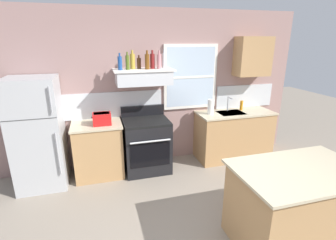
% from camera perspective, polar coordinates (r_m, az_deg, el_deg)
% --- Properties ---
extents(back_wall, '(5.40, 0.11, 2.70)m').
position_cam_1_polar(back_wall, '(4.54, -2.56, 6.95)').
color(back_wall, gray).
rests_on(back_wall, ground_plane).
extents(refrigerator, '(0.70, 0.72, 1.69)m').
position_cam_1_polar(refrigerator, '(4.28, -27.21, -2.77)').
color(refrigerator, '#B7BABC').
rests_on(refrigerator, ground_plane).
extents(counter_left_of_stove, '(0.79, 0.63, 0.91)m').
position_cam_1_polar(counter_left_of_stove, '(4.38, -15.36, -6.43)').
color(counter_left_of_stove, tan).
rests_on(counter_left_of_stove, ground_plane).
extents(toaster, '(0.30, 0.20, 0.19)m').
position_cam_1_polar(toaster, '(4.12, -14.66, 0.30)').
color(toaster, red).
rests_on(toaster, counter_left_of_stove).
extents(stove_range, '(0.76, 0.69, 1.09)m').
position_cam_1_polar(stove_range, '(4.40, -4.88, -5.56)').
color(stove_range, black).
rests_on(stove_range, ground_plane).
extents(range_hood_shelf, '(0.96, 0.52, 0.24)m').
position_cam_1_polar(range_hood_shelf, '(4.18, -5.56, 9.71)').
color(range_hood_shelf, silver).
extents(bottle_blue_liqueur, '(0.07, 0.07, 0.26)m').
position_cam_1_polar(bottle_blue_liqueur, '(4.06, -10.77, 12.52)').
color(bottle_blue_liqueur, '#1E478C').
rests_on(bottle_blue_liqueur, range_hood_shelf).
extents(bottle_olive_oil_square, '(0.06, 0.06, 0.27)m').
position_cam_1_polar(bottle_olive_oil_square, '(4.08, -9.12, 12.72)').
color(bottle_olive_oil_square, '#4C601E').
rests_on(bottle_olive_oil_square, range_hood_shelf).
extents(bottle_champagne_gold_foil, '(0.08, 0.08, 0.29)m').
position_cam_1_polar(bottle_champagne_gold_foil, '(4.18, -7.99, 13.01)').
color(bottle_champagne_gold_foil, '#B29333').
rests_on(bottle_champagne_gold_foil, range_hood_shelf).
extents(bottle_brown_stout, '(0.06, 0.06, 0.22)m').
position_cam_1_polar(bottle_brown_stout, '(4.17, -6.55, 12.61)').
color(bottle_brown_stout, '#381E0F').
rests_on(bottle_brown_stout, range_hood_shelf).
extents(bottle_amber_wine, '(0.07, 0.07, 0.29)m').
position_cam_1_polar(bottle_amber_wine, '(4.11, -4.72, 13.03)').
color(bottle_amber_wine, brown).
rests_on(bottle_amber_wine, range_hood_shelf).
extents(bottle_red_label_wine, '(0.07, 0.07, 0.29)m').
position_cam_1_polar(bottle_red_label_wine, '(4.18, -3.53, 13.14)').
color(bottle_red_label_wine, maroon).
rests_on(bottle_red_label_wine, range_hood_shelf).
extents(bottle_rose_pink, '(0.07, 0.07, 0.29)m').
position_cam_1_polar(bottle_rose_pink, '(4.16, -1.99, 13.12)').
color(bottle_rose_pink, '#C67F84').
rests_on(bottle_rose_pink, range_hood_shelf).
extents(bottle_clear_tall, '(0.06, 0.06, 0.30)m').
position_cam_1_polar(bottle_clear_tall, '(4.27, -0.90, 13.28)').
color(bottle_clear_tall, silver).
rests_on(bottle_clear_tall, range_hood_shelf).
extents(counter_right_with_sink, '(1.43, 0.63, 0.91)m').
position_cam_1_polar(counter_right_with_sink, '(5.01, 14.50, -3.22)').
color(counter_right_with_sink, tan).
rests_on(counter_right_with_sink, ground_plane).
extents(sink_faucet, '(0.03, 0.17, 0.28)m').
position_cam_1_polar(sink_faucet, '(4.86, 13.48, 3.97)').
color(sink_faucet, silver).
rests_on(sink_faucet, counter_right_with_sink).
extents(paper_towel_roll, '(0.11, 0.11, 0.27)m').
position_cam_1_polar(paper_towel_roll, '(4.60, 9.59, 2.94)').
color(paper_towel_roll, white).
rests_on(paper_towel_roll, counter_right_with_sink).
extents(dish_soap_bottle, '(0.06, 0.06, 0.18)m').
position_cam_1_polar(dish_soap_bottle, '(5.02, 16.20, 3.19)').
color(dish_soap_bottle, orange).
rests_on(dish_soap_bottle, counter_right_with_sink).
extents(kitchen_island, '(1.40, 0.90, 0.91)m').
position_cam_1_polar(kitchen_island, '(3.25, 26.83, -16.95)').
color(kitchen_island, tan).
rests_on(kitchen_island, ground_plane).
extents(upper_cabinet_right, '(0.64, 0.32, 0.70)m').
position_cam_1_polar(upper_cabinet_right, '(5.01, 18.56, 13.41)').
color(upper_cabinet_right, tan).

